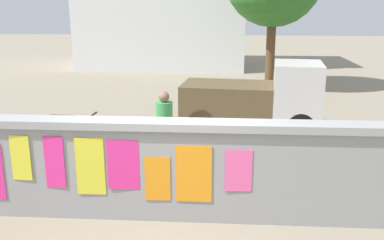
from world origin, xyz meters
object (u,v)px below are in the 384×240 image
Objects in this scene: auto_rickshaw_truck at (258,98)px; person_walking at (164,122)px; bicycle_far at (327,164)px; motorcycle at (69,131)px; bicycle_near at (238,174)px.

auto_rickshaw_truck is 2.31× the size of person_walking.
bicycle_far is at bearing -10.30° from person_walking.
bicycle_far is (5.56, -1.51, -0.10)m from motorcycle.
motorcycle is at bearing 151.42° from bicycle_near.
bicycle_far is at bearing -15.24° from motorcycle.
bicycle_far is at bearing -72.58° from auto_rickshaw_truck.
auto_rickshaw_truck reaches higher than bicycle_far.
auto_rickshaw_truck is at bearing 107.42° from bicycle_far.
motorcycle is 5.76m from bicycle_far.
motorcycle is at bearing -157.63° from auto_rickshaw_truck.
bicycle_near and bicycle_far have the same top height.
motorcycle is 1.12× the size of bicycle_near.
person_walking reaches higher than bicycle_near.
auto_rickshaw_truck reaches higher than motorcycle.
auto_rickshaw_truck reaches higher than bicycle_near.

